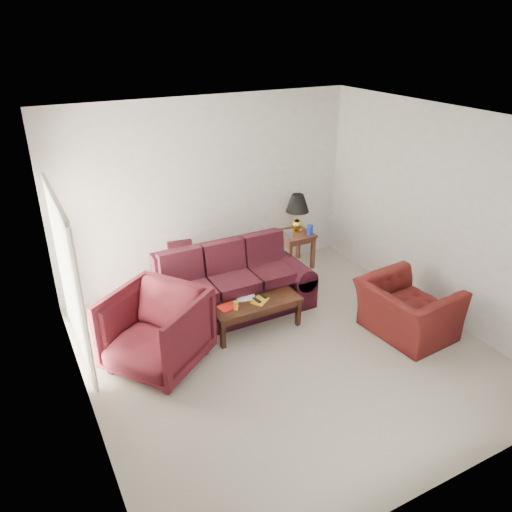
{
  "coord_description": "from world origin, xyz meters",
  "views": [
    {
      "loc": [
        -2.91,
        -4.64,
        4.0
      ],
      "look_at": [
        0.0,
        0.85,
        1.05
      ],
      "focal_mm": 35.0,
      "sensor_mm": 36.0,
      "label": 1
    }
  ],
  "objects_px": {
    "sofa": "(231,283)",
    "end_table": "(294,249)",
    "coffee_table": "(253,313)",
    "armchair_left": "(156,331)",
    "armchair_right": "(407,310)",
    "floor_lamp": "(69,274)"
  },
  "relations": [
    {
      "from": "sofa",
      "to": "armchair_right",
      "type": "bearing_deg",
      "value": -39.73
    },
    {
      "from": "armchair_right",
      "to": "coffee_table",
      "type": "distance_m",
      "value": 2.14
    },
    {
      "from": "armchair_left",
      "to": "armchair_right",
      "type": "distance_m",
      "value": 3.4
    },
    {
      "from": "sofa",
      "to": "end_table",
      "type": "height_order",
      "value": "sofa"
    },
    {
      "from": "end_table",
      "to": "armchair_left",
      "type": "xyz_separation_m",
      "value": [
        -3.03,
        -1.62,
        0.19
      ]
    },
    {
      "from": "armchair_right",
      "to": "coffee_table",
      "type": "height_order",
      "value": "armchair_right"
    },
    {
      "from": "armchair_left",
      "to": "coffee_table",
      "type": "distance_m",
      "value": 1.51
    },
    {
      "from": "floor_lamp",
      "to": "sofa",
      "type": "bearing_deg",
      "value": -22.91
    },
    {
      "from": "floor_lamp",
      "to": "armchair_left",
      "type": "relative_size",
      "value": 1.32
    },
    {
      "from": "armchair_right",
      "to": "floor_lamp",
      "type": "bearing_deg",
      "value": 52.94
    },
    {
      "from": "coffee_table",
      "to": "end_table",
      "type": "bearing_deg",
      "value": 40.77
    },
    {
      "from": "sofa",
      "to": "armchair_left",
      "type": "bearing_deg",
      "value": -151.35
    },
    {
      "from": "end_table",
      "to": "floor_lamp",
      "type": "relative_size",
      "value": 0.43
    },
    {
      "from": "end_table",
      "to": "armchair_left",
      "type": "bearing_deg",
      "value": -151.93
    },
    {
      "from": "coffee_table",
      "to": "floor_lamp",
      "type": "bearing_deg",
      "value": 146.68
    },
    {
      "from": "sofa",
      "to": "armchair_left",
      "type": "xyz_separation_m",
      "value": [
        -1.37,
        -0.71,
        0.01
      ]
    },
    {
      "from": "floor_lamp",
      "to": "armchair_right",
      "type": "xyz_separation_m",
      "value": [
        4.01,
        -2.54,
        -0.36
      ]
    },
    {
      "from": "armchair_left",
      "to": "coffee_table",
      "type": "relative_size",
      "value": 0.87
    },
    {
      "from": "armchair_left",
      "to": "end_table",
      "type": "bearing_deg",
      "value": 81.94
    },
    {
      "from": "armchair_right",
      "to": "end_table",
      "type": "bearing_deg",
      "value": 0.54
    },
    {
      "from": "end_table",
      "to": "floor_lamp",
      "type": "bearing_deg",
      "value": -179.72
    },
    {
      "from": "sofa",
      "to": "armchair_left",
      "type": "height_order",
      "value": "armchair_left"
    }
  ]
}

